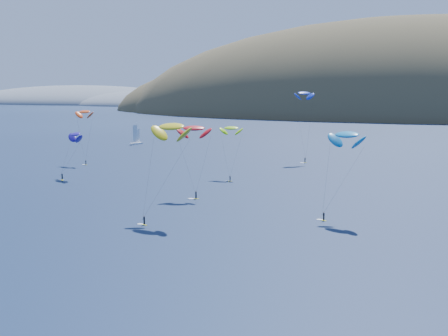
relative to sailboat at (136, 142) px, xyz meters
The scene contains 11 objects.
ground 228.14m from the sailboat, 65.70° to the right, with size 2800.00×2800.00×0.00m, color black.
island 378.85m from the sailboat, 69.39° to the left, with size 730.00×300.00×210.00m.
headland 646.08m from the sailboat, 122.95° to the left, with size 460.00×250.00×60.00m.
sailboat is the anchor object (origin of this frame).
kitesurfer_1 74.82m from the sailboat, 77.20° to the right, with size 8.63×7.44×21.46m.
kitesurfer_2 171.35m from the sailboat, 59.60° to the right, with size 11.55×13.07×23.30m.
kitesurfer_3 116.34m from the sailboat, 47.14° to the right, with size 7.43×11.19×17.62m.
kitesurfer_4 101.71m from the sailboat, 22.17° to the right, with size 8.58×9.82×28.35m.
kitesurfer_5 182.22m from the sailboat, 47.57° to the right, with size 10.49×9.65×21.25m.
kitesurfer_9 145.38m from the sailboat, 56.19° to the right, with size 9.65×7.90×20.49m.
kitesurfer_10 107.37m from the sailboat, 72.48° to the right, with size 9.29×12.44×16.12m.
Camera 1 is at (49.13, -63.21, 29.81)m, focal length 50.00 mm.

